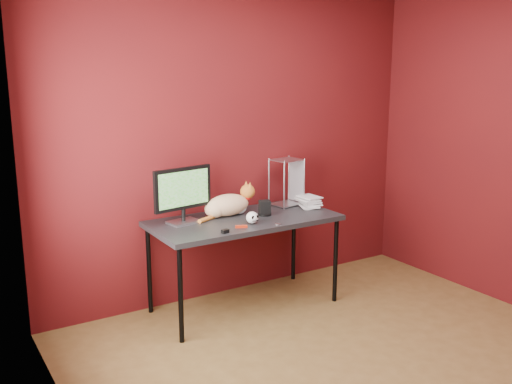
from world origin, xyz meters
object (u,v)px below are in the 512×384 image
desk (244,224)px  speaker (265,208)px  monitor (183,192)px  book_stack (302,149)px  cat (228,205)px  skull_mug (252,218)px

desk → speaker: bearing=-1.8°
monitor → book_stack: size_ratio=0.50×
desk → book_stack: (0.60, 0.06, 0.55)m
desk → book_stack: 0.82m
speaker → cat: bearing=169.4°
skull_mug → book_stack: book_stack is taller
cat → book_stack: 0.79m
speaker → book_stack: size_ratio=0.12×
monitor → skull_mug: monitor is taller
monitor → cat: bearing=-7.2°
desk → cat: cat is taller
speaker → book_stack: 0.61m
desk → monitor: monitor is taller
speaker → skull_mug: bearing=-123.9°
desk → book_stack: bearing=5.7°
speaker → book_stack: (0.41, 0.07, 0.45)m
monitor → cat: (0.40, 0.02, -0.15)m
skull_mug → speaker: (0.22, 0.16, 0.01)m
cat → speaker: (0.26, -0.15, -0.03)m
desk → monitor: size_ratio=3.01×
skull_mug → book_stack: (0.63, 0.23, 0.45)m
cat → monitor: bearing=-177.3°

